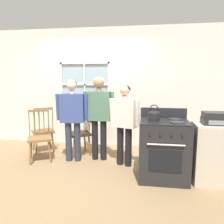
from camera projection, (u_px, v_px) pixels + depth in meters
ground_plane at (79, 166)px, 3.93m from camera, size 16.00×16.00×0.00m
wall_back at (97, 88)px, 5.09m from camera, size 6.40×0.16×2.70m
chair_by_window at (81, 133)px, 4.51m from camera, size 0.56×0.57×0.97m
chair_near_wall at (43, 132)px, 4.66m from camera, size 0.58×0.57×0.97m
chair_center_cluster at (40, 138)px, 4.16m from camera, size 0.55×0.55×0.97m
person_elderly_left at (72, 113)px, 4.07m from camera, size 0.60×0.27×1.54m
person_teen_center at (99, 110)px, 4.13m from camera, size 0.59×0.23×1.59m
person_adult_right at (125, 118)px, 3.87m from camera, size 0.57×0.33×1.45m
stove at (164, 149)px, 3.41m from camera, size 0.74×0.68×1.08m
kettle at (154, 115)px, 3.22m from camera, size 0.21×0.17×0.25m
potted_plant at (95, 104)px, 5.06m from camera, size 0.14×0.14×0.22m
handbag at (91, 115)px, 4.55m from camera, size 0.25×0.25×0.31m
side_counter at (212, 153)px, 3.29m from camera, size 0.55×0.50×0.90m
stereo at (215, 118)px, 3.18m from camera, size 0.34×0.29×0.18m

